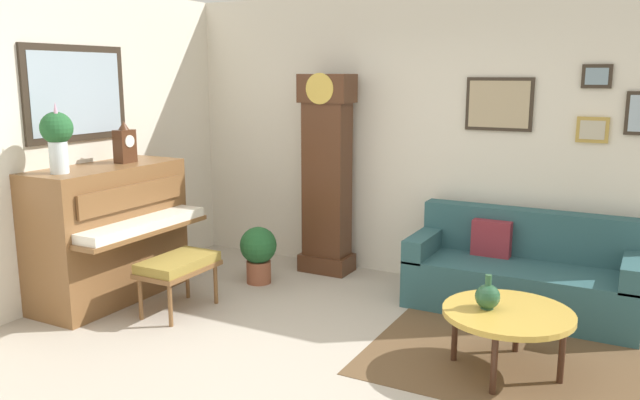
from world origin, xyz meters
TOP-DOWN VIEW (x-y plane):
  - ground_plane at (0.00, 0.00)m, footprint 6.40×6.00m
  - wall_left at (-2.60, 0.01)m, footprint 0.13×4.90m
  - wall_back at (0.02, 2.40)m, footprint 5.30×0.13m
  - area_rug at (1.31, 0.80)m, footprint 2.10×1.50m
  - piano at (-2.23, 0.45)m, footprint 0.87×1.44m
  - piano_bench at (-1.47, 0.47)m, footprint 0.42×0.70m
  - grandfather_clock at (-0.88, 2.09)m, footprint 0.52×0.34m
  - couch at (1.12, 1.91)m, footprint 1.90×0.80m
  - coffee_table at (1.26, 0.64)m, footprint 0.88×0.88m
  - mantel_clock at (-2.23, 0.69)m, footprint 0.13×0.18m
  - flower_vase at (-2.23, -0.04)m, footprint 0.26×0.26m
  - green_jug at (1.12, 0.61)m, footprint 0.17×0.17m
  - potted_plant at (-1.30, 1.43)m, footprint 0.36×0.36m

SIDE VIEW (x-z plane):
  - ground_plane at x=0.00m, z-range -0.10..0.00m
  - area_rug at x=1.31m, z-range 0.00..0.01m
  - couch at x=1.12m, z-range -0.11..0.73m
  - potted_plant at x=-1.30m, z-range 0.04..0.60m
  - piano_bench at x=-1.47m, z-range 0.17..0.65m
  - coffee_table at x=1.26m, z-range 0.19..0.63m
  - green_jug at x=1.12m, z-range 0.41..0.65m
  - piano at x=-2.23m, z-range 0.01..1.23m
  - grandfather_clock at x=-0.88m, z-range -0.05..1.98m
  - mantel_clock at x=-2.23m, z-range 1.20..1.58m
  - wall_back at x=0.02m, z-range 0.00..2.80m
  - wall_left at x=-2.60m, z-range 0.01..2.81m
  - flower_vase at x=-2.23m, z-range 1.25..1.83m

